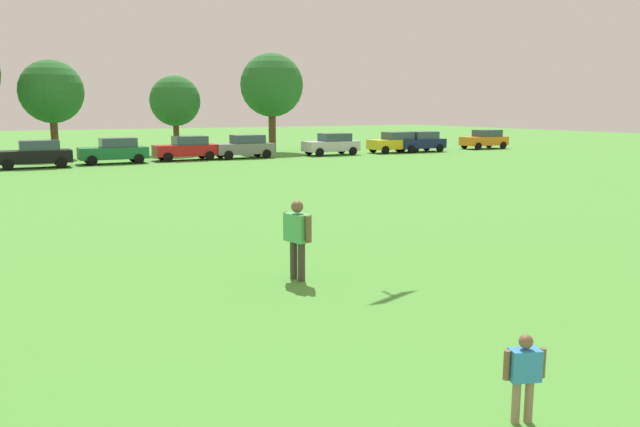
% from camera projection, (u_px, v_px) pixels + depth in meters
% --- Properties ---
extents(ground_plane, '(160.00, 160.00, 0.00)m').
position_uv_depth(ground_plane, '(66.00, 185.00, 29.58)').
color(ground_plane, '#4C9338').
extents(child_kite_flyer, '(0.49, 0.30, 1.08)m').
position_uv_depth(child_kite_flyer, '(524.00, 371.00, 7.14)').
color(child_kite_flyer, '#8C7259').
rests_on(child_kite_flyer, ground).
extents(adult_bystander, '(0.45, 0.79, 1.71)m').
position_uv_depth(adult_bystander, '(297.00, 233.00, 13.10)').
color(adult_bystander, '#3F3833').
rests_on(adult_bystander, ground).
extents(parked_car_black_1, '(4.30, 2.02, 1.68)m').
position_uv_depth(parked_car_black_1, '(35.00, 154.00, 37.79)').
color(parked_car_black_1, black).
rests_on(parked_car_black_1, ground).
extents(parked_car_green_2, '(4.30, 2.02, 1.68)m').
position_uv_depth(parked_car_green_2, '(114.00, 151.00, 40.78)').
color(parked_car_green_2, '#196B38').
rests_on(parked_car_green_2, ground).
extents(parked_car_red_3, '(4.30, 2.02, 1.68)m').
position_uv_depth(parked_car_red_3, '(186.00, 148.00, 43.43)').
color(parked_car_red_3, red).
rests_on(parked_car_red_3, ground).
extents(parked_car_gray_4, '(4.30, 2.02, 1.68)m').
position_uv_depth(parked_car_gray_4, '(244.00, 146.00, 45.21)').
color(parked_car_gray_4, slate).
rests_on(parked_car_gray_4, ground).
extents(parked_car_silver_5, '(4.30, 2.02, 1.68)m').
position_uv_depth(parked_car_silver_5, '(332.00, 144.00, 48.16)').
color(parked_car_silver_5, silver).
rests_on(parked_car_silver_5, ground).
extents(parked_car_yellow_6, '(4.30, 2.02, 1.68)m').
position_uv_depth(parked_car_yellow_6, '(395.00, 142.00, 50.70)').
color(parked_car_yellow_6, yellow).
rests_on(parked_car_yellow_6, ground).
extents(parked_car_navy_7, '(4.30, 2.02, 1.68)m').
position_uv_depth(parked_car_navy_7, '(420.00, 142.00, 51.68)').
color(parked_car_navy_7, '#141E4C').
rests_on(parked_car_navy_7, ground).
extents(parked_car_orange_8, '(4.30, 2.02, 1.68)m').
position_uv_depth(parked_car_orange_8, '(485.00, 139.00, 55.69)').
color(parked_car_orange_8, orange).
rests_on(parked_car_orange_8, ground).
extents(tree_center, '(4.52, 4.52, 7.04)m').
position_uv_depth(tree_center, '(51.00, 92.00, 44.58)').
color(tree_center, brown).
rests_on(tree_center, ground).
extents(tree_right, '(3.94, 3.94, 6.15)m').
position_uv_depth(tree_right, '(175.00, 101.00, 48.80)').
color(tree_right, brown).
rests_on(tree_right, ground).
extents(tree_far_right, '(5.17, 5.17, 8.05)m').
position_uv_depth(tree_far_right, '(272.00, 86.00, 50.93)').
color(tree_far_right, brown).
rests_on(tree_far_right, ground).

